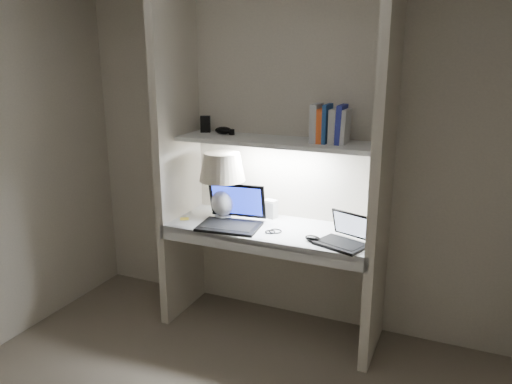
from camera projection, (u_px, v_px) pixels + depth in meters
The scene contains 17 objects.
back_wall at pixel (286, 152), 3.55m from camera, with size 3.20×0.01×2.50m, color beige.
alcove_panel_left at pixel (178, 151), 3.59m from camera, with size 0.06×0.55×2.50m, color beige.
alcove_panel_right at pixel (383, 169), 3.03m from camera, with size 0.06×0.55×2.50m, color beige.
desk at pixel (271, 230), 3.45m from camera, with size 1.40×0.55×0.04m, color white.
desk_apron at pixel (256, 247), 3.22m from camera, with size 1.46×0.03×0.10m, color silver.
shelf at pixel (277, 142), 3.37m from camera, with size 1.40×0.36×0.03m, color silver.
strip_light at pixel (277, 145), 3.37m from camera, with size 0.60×0.04×0.01m, color white.
table_lamp at pixel (222, 175), 3.54m from camera, with size 0.33×0.33×0.48m.
laptop_main at pixel (232, 216), 3.47m from camera, with size 0.45×0.40×0.27m.
laptop_netbook at pixel (345, 237), 3.12m from camera, with size 0.37×0.35×0.19m.
speaker at pixel (270, 209), 3.63m from camera, with size 0.09×0.07×0.13m, color silver.
mouse at pixel (313, 238), 3.18m from camera, with size 0.11×0.07×0.04m, color black.
cable_coil at pixel (275, 231), 3.34m from camera, with size 0.09×0.09×0.01m, color black.
sticky_note at pixel (185, 219), 3.61m from camera, with size 0.06×0.06×0.00m, color yellow.
book_row at pixel (330, 125), 3.21m from camera, with size 0.24×0.17×0.25m.
shelf_box at pixel (205, 124), 3.66m from camera, with size 0.07×0.05×0.12m, color black.
shelf_gadget at pixel (223, 130), 3.58m from camera, with size 0.12×0.09×0.05m, color black.
Camera 1 is at (1.20, -1.80, 1.93)m, focal length 35.00 mm.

